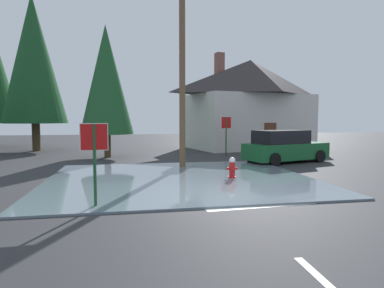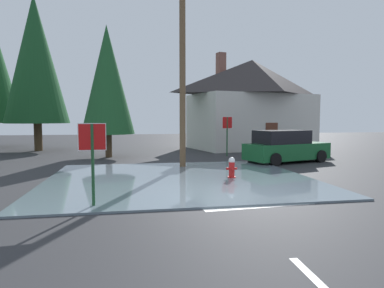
{
  "view_description": "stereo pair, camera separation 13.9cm",
  "coord_description": "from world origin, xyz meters",
  "px_view_note": "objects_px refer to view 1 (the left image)",
  "views": [
    {
      "loc": [
        -2.79,
        -9.14,
        2.3
      ],
      "look_at": [
        -0.16,
        4.85,
        1.2
      ],
      "focal_mm": 31.07,
      "sensor_mm": 36.0,
      "label": 1
    },
    {
      "loc": [
        -2.66,
        -9.17,
        2.3
      ],
      "look_at": [
        -0.16,
        4.85,
        1.2
      ],
      "focal_mm": 31.07,
      "sensor_mm": 36.0,
      "label": 2
    }
  ],
  "objects_px": {
    "parked_car": "(284,147)",
    "pine_tree_tall_left": "(33,59)",
    "house": "(250,103)",
    "fire_hydrant": "(232,168)",
    "utility_pole": "(182,60)",
    "stop_sign_far": "(226,128)",
    "stop_sign_near": "(94,148)",
    "pine_tree_far_center": "(106,80)"
  },
  "relations": [
    {
      "from": "parked_car",
      "to": "pine_tree_tall_left",
      "type": "bearing_deg",
      "value": 148.31
    },
    {
      "from": "parked_car",
      "to": "house",
      "type": "bearing_deg",
      "value": 81.81
    },
    {
      "from": "fire_hydrant",
      "to": "house",
      "type": "height_order",
      "value": "house"
    },
    {
      "from": "utility_pole",
      "to": "stop_sign_far",
      "type": "xyz_separation_m",
      "value": [
        3.4,
        4.35,
        -3.25
      ]
    },
    {
      "from": "fire_hydrant",
      "to": "house",
      "type": "bearing_deg",
      "value": 66.84
    },
    {
      "from": "stop_sign_near",
      "to": "utility_pole",
      "type": "relative_size",
      "value": 0.23
    },
    {
      "from": "utility_pole",
      "to": "parked_car",
      "type": "height_order",
      "value": "utility_pole"
    },
    {
      "from": "stop_sign_far",
      "to": "stop_sign_near",
      "type": "bearing_deg",
      "value": -121.67
    },
    {
      "from": "stop_sign_near",
      "to": "house",
      "type": "height_order",
      "value": "house"
    },
    {
      "from": "parked_car",
      "to": "pine_tree_far_center",
      "type": "relative_size",
      "value": 0.63
    },
    {
      "from": "fire_hydrant",
      "to": "pine_tree_far_center",
      "type": "bearing_deg",
      "value": 121.93
    },
    {
      "from": "parked_car",
      "to": "pine_tree_tall_left",
      "type": "relative_size",
      "value": 0.44
    },
    {
      "from": "stop_sign_near",
      "to": "utility_pole",
      "type": "distance_m",
      "value": 8.06
    },
    {
      "from": "stop_sign_near",
      "to": "fire_hydrant",
      "type": "height_order",
      "value": "stop_sign_near"
    },
    {
      "from": "stop_sign_near",
      "to": "house",
      "type": "relative_size",
      "value": 0.21
    },
    {
      "from": "house",
      "to": "fire_hydrant",
      "type": "bearing_deg",
      "value": -113.16
    },
    {
      "from": "fire_hydrant",
      "to": "utility_pole",
      "type": "relative_size",
      "value": 0.09
    },
    {
      "from": "stop_sign_far",
      "to": "pine_tree_tall_left",
      "type": "height_order",
      "value": "pine_tree_tall_left"
    },
    {
      "from": "fire_hydrant",
      "to": "pine_tree_far_center",
      "type": "height_order",
      "value": "pine_tree_far_center"
    },
    {
      "from": "stop_sign_far",
      "to": "parked_car",
      "type": "relative_size",
      "value": 0.5
    },
    {
      "from": "house",
      "to": "stop_sign_far",
      "type": "bearing_deg",
      "value": -123.96
    },
    {
      "from": "stop_sign_near",
      "to": "parked_car",
      "type": "height_order",
      "value": "stop_sign_near"
    },
    {
      "from": "stop_sign_near",
      "to": "house",
      "type": "xyz_separation_m",
      "value": [
        10.1,
        15.91,
        1.98
      ]
    },
    {
      "from": "house",
      "to": "pine_tree_tall_left",
      "type": "distance_m",
      "value": 16.02
    },
    {
      "from": "fire_hydrant",
      "to": "utility_pole",
      "type": "xyz_separation_m",
      "value": [
        -1.4,
        3.23,
        4.56
      ]
    },
    {
      "from": "house",
      "to": "stop_sign_near",
      "type": "bearing_deg",
      "value": -122.41
    },
    {
      "from": "pine_tree_tall_left",
      "to": "house",
      "type": "bearing_deg",
      "value": -1.92
    },
    {
      "from": "fire_hydrant",
      "to": "stop_sign_far",
      "type": "bearing_deg",
      "value": 75.21
    },
    {
      "from": "pine_tree_far_center",
      "to": "stop_sign_far",
      "type": "bearing_deg",
      "value": -4.95
    },
    {
      "from": "stop_sign_far",
      "to": "fire_hydrant",
      "type": "bearing_deg",
      "value": -104.79
    },
    {
      "from": "utility_pole",
      "to": "pine_tree_far_center",
      "type": "xyz_separation_m",
      "value": [
        -3.71,
        4.96,
        -0.42
      ]
    },
    {
      "from": "stop_sign_far",
      "to": "pine_tree_far_center",
      "type": "relative_size",
      "value": 0.31
    },
    {
      "from": "house",
      "to": "parked_car",
      "type": "bearing_deg",
      "value": -98.19
    },
    {
      "from": "fire_hydrant",
      "to": "stop_sign_near",
      "type": "bearing_deg",
      "value": -145.1
    },
    {
      "from": "stop_sign_far",
      "to": "pine_tree_tall_left",
      "type": "relative_size",
      "value": 0.22
    },
    {
      "from": "utility_pole",
      "to": "pine_tree_tall_left",
      "type": "relative_size",
      "value": 0.88
    },
    {
      "from": "fire_hydrant",
      "to": "parked_car",
      "type": "bearing_deg",
      "value": 45.03
    },
    {
      "from": "fire_hydrant",
      "to": "stop_sign_far",
      "type": "height_order",
      "value": "stop_sign_far"
    },
    {
      "from": "parked_car",
      "to": "stop_sign_near",
      "type": "bearing_deg",
      "value": -139.94
    },
    {
      "from": "utility_pole",
      "to": "stop_sign_far",
      "type": "bearing_deg",
      "value": 51.98
    },
    {
      "from": "house",
      "to": "pine_tree_far_center",
      "type": "relative_size",
      "value": 1.37
    },
    {
      "from": "house",
      "to": "pine_tree_far_center",
      "type": "xyz_separation_m",
      "value": [
        -10.52,
        -4.44,
        1.03
      ]
    }
  ]
}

